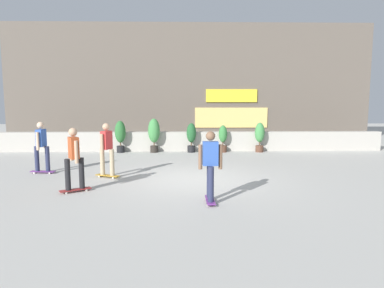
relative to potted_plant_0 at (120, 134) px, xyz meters
name	(u,v)px	position (x,y,z in m)	size (l,w,h in m)	color
ground_plane	(193,180)	(3.17, -5.55, -0.83)	(48.00, 48.00, 0.00)	#B2AFA8
planter_wall	(190,141)	(3.17, 0.45, -0.38)	(18.00, 0.40, 0.90)	#B2ADA3
building_backdrop	(189,84)	(3.17, 4.45, 2.41)	(20.00, 2.08, 6.50)	#60564C
potted_plant_0	(120,134)	(0.00, 0.00, 0.00)	(0.49, 0.49, 1.45)	black
potted_plant_1	(154,133)	(1.53, 0.00, 0.07)	(0.54, 0.54, 1.55)	#2D2823
potted_plant_2	(191,136)	(3.23, 0.00, -0.08)	(0.43, 0.43, 1.34)	black
potted_plant_3	(223,138)	(4.68, 0.00, -0.16)	(0.39, 0.39, 1.24)	brown
potted_plant_4	(260,135)	(6.37, 0.00, -0.07)	(0.44, 0.44, 1.36)	brown
skater_far_right	(41,145)	(-1.76, -4.52, 0.11)	(0.82, 0.56, 1.70)	#72338C
skater_far_left	(107,148)	(0.50, -5.19, 0.11)	(0.81, 0.52, 1.70)	#BF8C26
skater_by_wall_right	(74,157)	(0.03, -6.90, 0.11)	(0.78, 0.60, 1.70)	maroon
skater_foreground	(210,163)	(3.50, -7.94, 0.11)	(0.56, 0.80, 1.70)	#72338C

